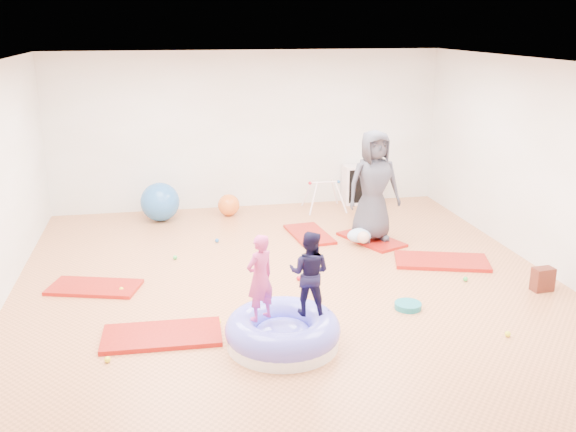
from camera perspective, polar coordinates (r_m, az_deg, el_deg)
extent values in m
cube|color=#CB7F4D|center=(8.17, 0.41, -6.66)|extent=(7.00, 8.00, 0.01)
cube|color=silver|center=(7.50, 0.45, 13.36)|extent=(7.00, 8.00, 0.01)
cube|color=beige|center=(11.59, -3.55, 7.60)|extent=(7.00, 0.01, 2.80)
cube|color=beige|center=(4.10, 11.82, -10.48)|extent=(7.00, 0.01, 2.80)
cube|color=beige|center=(9.07, 22.70, 3.72)|extent=(0.01, 8.00, 2.80)
cube|color=#A81F12|center=(7.15, -11.14, -10.37)|extent=(1.28, 0.67, 0.05)
cube|color=#A81F12|center=(8.57, -16.83, -6.08)|extent=(1.24, 0.87, 0.05)
cube|color=#A81F12|center=(10.20, 1.91, -1.64)|extent=(0.65, 1.13, 0.04)
cube|color=#A81F12|center=(9.31, 13.50, -3.93)|extent=(1.42, 1.00, 0.05)
cube|color=#A81F12|center=(10.04, 7.41, -2.08)|extent=(0.92, 1.20, 0.04)
cylinder|color=white|center=(6.85, -0.47, -10.91)|extent=(1.17, 1.17, 0.13)
torus|color=#6161E8|center=(6.80, -0.47, -9.99)|extent=(1.21, 1.21, 0.32)
ellipsoid|color=#6161E8|center=(6.83, -0.47, -10.56)|extent=(0.64, 0.64, 0.29)
imported|color=#C73B7F|center=(6.55, -2.52, -5.09)|extent=(0.40, 0.37, 0.92)
imported|color=black|center=(6.68, 1.92, -4.70)|extent=(0.55, 0.51, 0.91)
imported|color=#383842|center=(9.79, 7.62, 2.71)|extent=(0.87, 0.60, 1.69)
ellipsoid|color=#A7C4E9|center=(9.80, 6.39, -1.72)|extent=(0.39, 0.25, 0.22)
sphere|color=beige|center=(9.63, 6.71, -1.89)|extent=(0.18, 0.18, 0.18)
sphere|color=#F0F524|center=(6.80, -15.75, -12.19)|extent=(0.06, 0.06, 0.06)
sphere|color=green|center=(8.75, 15.50, -5.42)|extent=(0.06, 0.06, 0.06)
sphere|color=#F0F524|center=(7.42, 18.95, -9.89)|extent=(0.06, 0.06, 0.06)
sphere|color=green|center=(9.32, -10.01, -3.65)|extent=(0.06, 0.06, 0.06)
sphere|color=#F0F524|center=(6.92, -2.81, -10.96)|extent=(0.06, 0.06, 0.06)
sphere|color=#2762AC|center=(9.95, -6.33, -2.18)|extent=(0.06, 0.06, 0.06)
sphere|color=red|center=(8.46, 0.96, -5.55)|extent=(0.06, 0.06, 0.06)
sphere|color=#F0F524|center=(8.38, -14.58, -6.35)|extent=(0.06, 0.06, 0.06)
sphere|color=#2762AC|center=(11.10, -11.31, 1.24)|extent=(0.66, 0.66, 0.66)
sphere|color=orange|center=(11.27, -5.29, 0.98)|extent=(0.38, 0.38, 0.38)
cylinder|color=white|center=(11.22, 2.27, 1.50)|extent=(0.20, 0.21, 0.54)
cylinder|color=white|center=(11.65, 1.75, 2.09)|extent=(0.20, 0.21, 0.54)
cylinder|color=white|center=(11.34, 4.75, 1.62)|extent=(0.20, 0.21, 0.54)
cylinder|color=white|center=(11.77, 4.14, 2.20)|extent=(0.20, 0.21, 0.54)
cylinder|color=white|center=(11.43, 3.25, 3.00)|extent=(0.52, 0.03, 0.03)
sphere|color=red|center=(11.37, 1.97, 2.94)|extent=(0.06, 0.06, 0.06)
sphere|color=#2762AC|center=(11.50, 4.52, 3.06)|extent=(0.06, 0.06, 0.06)
cube|color=white|center=(12.06, 6.64, 2.85)|extent=(0.72, 0.35, 0.72)
cube|color=black|center=(11.90, 6.89, 2.65)|extent=(0.62, 0.02, 0.62)
cube|color=white|center=(12.01, 6.72, 2.79)|extent=(0.02, 0.25, 0.64)
cube|color=white|center=(12.01, 6.72, 2.79)|extent=(0.64, 0.25, 0.02)
cylinder|color=#17727D|center=(7.80, 10.62, -7.85)|extent=(0.32, 0.32, 0.07)
cube|color=#953722|center=(8.73, 21.70, -5.25)|extent=(0.28, 0.18, 0.30)
cylinder|color=#F0F524|center=(7.39, -6.71, -9.30)|extent=(0.19, 0.19, 0.03)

